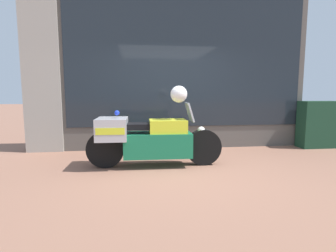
% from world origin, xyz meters
% --- Properties ---
extents(ground_plane, '(60.00, 60.00, 0.00)m').
position_xyz_m(ground_plane, '(0.00, 0.00, 0.00)').
color(ground_plane, '#8E604C').
extents(shop_building, '(6.62, 0.55, 4.02)m').
position_xyz_m(shop_building, '(-0.39, 2.00, 2.02)').
color(shop_building, '#56514C').
rests_on(shop_building, ground).
extents(window_display, '(5.35, 0.30, 1.99)m').
position_xyz_m(window_display, '(0.33, 2.03, 0.47)').
color(window_display, slate).
rests_on(window_display, ground).
extents(paramedic_motorcycle, '(2.45, 0.70, 1.16)m').
position_xyz_m(paramedic_motorcycle, '(-0.65, 0.33, 0.52)').
color(paramedic_motorcycle, black).
rests_on(paramedic_motorcycle, ground).
extents(utility_cabinet, '(0.89, 0.40, 1.14)m').
position_xyz_m(utility_cabinet, '(3.57, 1.53, 0.57)').
color(utility_cabinet, '#193D28').
rests_on(utility_cabinet, ground).
extents(white_helmet, '(0.30, 0.30, 0.30)m').
position_xyz_m(white_helmet, '(-0.07, 0.32, 1.31)').
color(white_helmet, white).
rests_on(white_helmet, paramedic_motorcycle).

